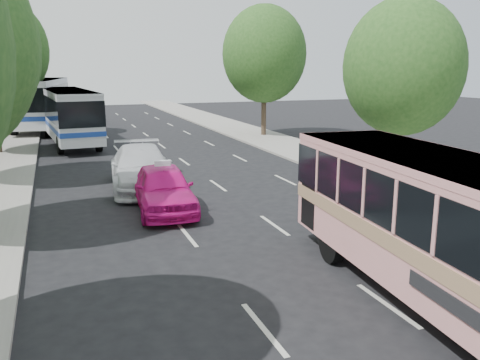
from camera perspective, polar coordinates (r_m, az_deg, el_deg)
name	(u,v)px	position (r m, az deg, el deg)	size (l,w,h in m)	color
ground	(303,276)	(12.76, 7.12, -10.70)	(120.00, 120.00, 0.00)	black
sidewalk_right	(280,143)	(33.80, 4.50, 4.13)	(4.00, 90.00, 0.12)	#9E998E
tree_left_e	(3,46)	(40.45, -25.07, 13.46)	(6.30, 6.30, 9.82)	#38281E
tree_left_f	(9,55)	(48.43, -24.53, 12.67)	(5.88, 5.88, 9.16)	#38281E
tree_right_near	(406,62)	(23.20, 18.15, 12.45)	(5.10, 5.10, 7.95)	#38281E
tree_right_far	(266,51)	(37.28, 2.90, 14.29)	(6.00, 6.00, 9.35)	#38281E
pink_bus	(447,219)	(11.29, 22.24, -4.04)	(3.29, 10.12, 3.17)	pink
pink_taxi	(163,188)	(18.15, -8.61, -0.93)	(1.93, 4.81, 1.64)	#E4138C
white_pickup	(141,168)	(21.72, -11.02, 1.36)	(2.45, 6.02, 1.75)	silver
tour_coach_front	(69,111)	(35.59, -18.69, 7.30)	(3.63, 12.03, 3.54)	silver
tour_coach_rear	(41,99)	(44.92, -21.43, 8.45)	(4.72, 13.74, 4.03)	silver
taxi_roof_sign	(162,163)	(17.96, -8.70, 1.89)	(0.55, 0.18, 0.18)	silver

